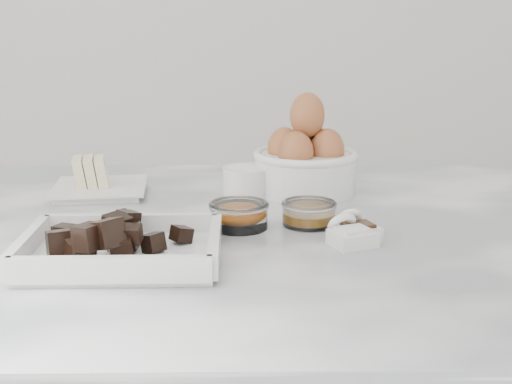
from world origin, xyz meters
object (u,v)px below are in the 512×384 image
(honey_bowl, at_px, (309,213))
(zest_bowl, at_px, (239,214))
(egg_bowl, at_px, (305,160))
(butter_plate, at_px, (98,182))
(sugar_ramekin, at_px, (247,180))
(vanilla_spoon, at_px, (355,229))
(salt_spoon, at_px, (350,234))
(chocolate_dish, at_px, (121,242))

(honey_bowl, bearing_deg, zest_bowl, -172.79)
(egg_bowl, bearing_deg, butter_plate, -179.14)
(sugar_ramekin, relative_size, honey_bowl, 1.02)
(vanilla_spoon, bearing_deg, egg_bowl, 99.95)
(zest_bowl, bearing_deg, vanilla_spoon, -19.12)
(vanilla_spoon, xyz_separation_m, salt_spoon, (-0.01, -0.02, 0.00))
(egg_bowl, height_order, salt_spoon, egg_bowl)
(butter_plate, bearing_deg, sugar_ramekin, -3.99)
(honey_bowl, height_order, vanilla_spoon, vanilla_spoon)
(egg_bowl, distance_m, salt_spoon, 0.27)
(egg_bowl, height_order, zest_bowl, egg_bowl)
(salt_spoon, bearing_deg, vanilla_spoon, 64.69)
(chocolate_dish, distance_m, egg_bowl, 0.40)
(salt_spoon, bearing_deg, butter_plate, 144.17)
(vanilla_spoon, bearing_deg, butter_plate, 147.18)
(egg_bowl, xyz_separation_m, salt_spoon, (0.03, -0.27, -0.04))
(butter_plate, xyz_separation_m, sugar_ramekin, (0.24, -0.02, 0.01))
(zest_bowl, bearing_deg, chocolate_dish, -135.72)
(chocolate_dish, relative_size, zest_bowl, 2.78)
(honey_bowl, bearing_deg, vanilla_spoon, -49.88)
(zest_bowl, distance_m, vanilla_spoon, 0.16)
(vanilla_spoon, bearing_deg, zest_bowl, 160.88)
(zest_bowl, bearing_deg, honey_bowl, 7.21)
(chocolate_dish, bearing_deg, egg_bowl, 53.55)
(butter_plate, height_order, egg_bowl, egg_bowl)
(sugar_ramekin, xyz_separation_m, vanilla_spoon, (0.14, -0.22, -0.01))
(butter_plate, bearing_deg, vanilla_spoon, -32.82)
(sugar_ramekin, xyz_separation_m, salt_spoon, (0.13, -0.24, -0.01))
(honey_bowl, xyz_separation_m, zest_bowl, (-0.09, -0.01, 0.00))
(sugar_ramekin, bearing_deg, butter_plate, 176.01)
(sugar_ramekin, relative_size, vanilla_spoon, 1.06)
(zest_bowl, relative_size, vanilla_spoon, 1.12)
(butter_plate, distance_m, salt_spoon, 0.44)
(salt_spoon, bearing_deg, honey_bowl, 117.03)
(chocolate_dish, distance_m, zest_bowl, 0.19)
(honey_bowl, relative_size, salt_spoon, 0.99)
(vanilla_spoon, bearing_deg, chocolate_dish, -164.18)
(chocolate_dish, distance_m, salt_spoon, 0.28)
(vanilla_spoon, distance_m, salt_spoon, 0.02)
(sugar_ramekin, height_order, vanilla_spoon, sugar_ramekin)
(chocolate_dish, xyz_separation_m, egg_bowl, (0.24, 0.32, 0.03))
(butter_plate, distance_m, zest_bowl, 0.29)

